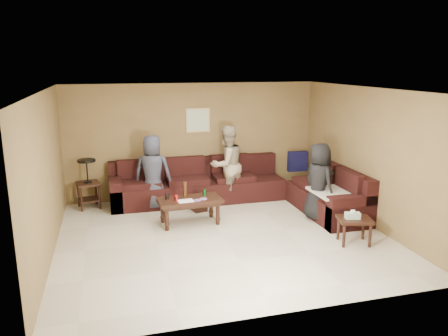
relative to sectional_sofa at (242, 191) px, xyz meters
name	(u,v)px	position (x,y,z in m)	size (l,w,h in m)	color
room	(223,141)	(-0.81, -1.52, 1.34)	(5.60, 5.50, 2.50)	beige
sectional_sofa	(242,191)	(0.00, 0.00, 0.00)	(4.65, 2.90, 0.97)	black
coffee_table	(190,202)	(-1.25, -0.76, 0.09)	(1.19, 0.64, 0.77)	black
end_table_left	(88,183)	(-3.08, 0.67, 0.21)	(0.53, 0.53, 1.02)	black
side_table_right	(354,221)	(1.19, -2.37, 0.06)	(0.62, 0.55, 0.58)	black
waste_bin	(199,203)	(-0.94, -0.10, -0.17)	(0.27, 0.27, 0.32)	black
wall_art	(198,120)	(-0.71, 0.96, 1.37)	(0.52, 0.04, 0.52)	tan
person_left	(153,172)	(-1.80, 0.29, 0.44)	(0.75, 0.49, 1.53)	#303343
person_middle	(227,165)	(-0.24, 0.30, 0.50)	(0.81, 0.63, 1.66)	gray
person_right	(319,182)	(1.14, -1.18, 0.42)	(0.72, 0.47, 1.48)	black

